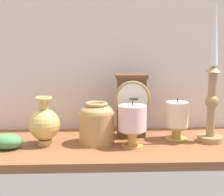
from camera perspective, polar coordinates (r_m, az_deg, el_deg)
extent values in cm
cube|color=brown|center=(102.22, -0.06, -8.44)|extent=(100.00, 36.00, 2.40)
cube|color=silver|center=(115.91, -0.44, 10.55)|extent=(120.00, 2.00, 65.00)
cube|color=brown|center=(107.35, 3.36, -1.63)|extent=(9.05, 6.03, 19.27)
cube|color=brown|center=(105.90, 3.41, 3.82)|extent=(10.14, 6.75, 1.20)
torus|color=#9F7F4A|center=(103.41, 3.56, -0.13)|extent=(11.57, 1.05, 11.57)
cylinder|color=silver|center=(103.31, 3.57, -0.14)|extent=(9.68, 0.40, 9.68)
cube|color=black|center=(103.02, 3.59, -0.17)|extent=(3.64, 1.91, 0.30)
cylinder|color=#9E7A50|center=(107.37, 16.68, -6.80)|extent=(7.85, 7.85, 1.80)
cylinder|color=#9E7A50|center=(104.97, 16.96, -1.08)|extent=(2.64, 2.64, 19.96)
sphere|color=#9E7A50|center=(104.80, 16.98, -0.54)|extent=(4.23, 4.23, 4.23)
cone|color=#9E7A50|center=(103.65, 17.24, 4.91)|extent=(4.68, 4.68, 2.00)
cone|color=white|center=(103.48, 17.53, 10.94)|extent=(2.36, 2.36, 19.82)
cylinder|color=tan|center=(101.78, -11.61, -7.54)|extent=(4.24, 4.24, 1.60)
sphere|color=tan|center=(100.34, -11.71, -4.52)|extent=(9.42, 9.42, 9.42)
cylinder|color=tan|center=(99.05, -11.83, -0.97)|extent=(2.64, 2.64, 3.21)
torus|color=tan|center=(98.79, -11.86, -0.06)|extent=(5.22, 5.22, 0.94)
cylinder|color=tan|center=(100.96, -2.67, -5.12)|extent=(10.71, 10.71, 9.66)
ellipsoid|color=tan|center=(99.87, -2.69, -2.43)|extent=(10.17, 10.17, 5.09)
torus|color=tan|center=(99.39, -2.70, -0.99)|extent=(6.95, 6.95, 1.06)
cylinder|color=gold|center=(107.23, 11.16, -6.06)|extent=(2.83, 2.83, 3.75)
cylinder|color=gold|center=(107.62, 11.13, -6.82)|extent=(7.07, 7.07, 0.80)
cylinder|color=gold|center=(106.75, 11.19, -5.09)|extent=(6.37, 6.37, 0.60)
cylinder|color=beige|center=(105.77, 11.26, -2.80)|extent=(7.22, 7.22, 7.91)
cylinder|color=black|center=(104.93, 11.34, -0.37)|extent=(0.30, 0.30, 1.20)
cylinder|color=gold|center=(98.15, 3.53, -7.12)|extent=(2.66, 2.66, 4.47)
cylinder|color=gold|center=(98.68, 3.52, -8.14)|extent=(6.64, 6.64, 0.80)
cylinder|color=gold|center=(97.54, 3.54, -5.86)|extent=(5.98, 5.98, 0.60)
cylinder|color=beige|center=(96.55, 3.57, -3.49)|extent=(8.37, 8.37, 7.48)
cylinder|color=black|center=(95.69, 3.59, -0.95)|extent=(0.30, 0.30, 1.20)
ellipsoid|color=#45894A|center=(100.03, -17.84, -7.24)|extent=(8.92, 6.25, 4.48)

